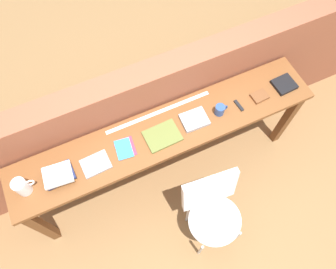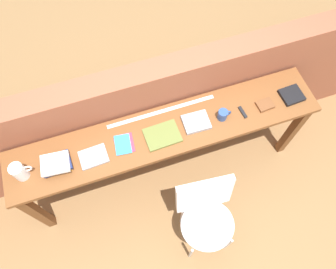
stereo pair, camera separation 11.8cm
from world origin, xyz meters
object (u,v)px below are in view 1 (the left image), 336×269
Objects in this scene: magazine_cycling at (96,164)px; chair_white_moulded at (213,210)px; pitcher_white at (22,187)px; book_open_centre at (162,136)px; mug at (220,110)px; pamphlet_pile_colourful at (125,148)px; book_stack_leftmost at (59,175)px; leather_journal_brown at (260,96)px; multitool_folded at (239,106)px; book_repair_rightmost at (284,84)px.

chair_white_moulded is at bearing -43.30° from magazine_cycling.
pitcher_white reaches higher than magazine_cycling.
book_open_centre is (1.06, -0.02, -0.07)m from pitcher_white.
pamphlet_pile_colourful is at bearing 178.41° from mug.
pamphlet_pile_colourful is (0.51, 0.01, -0.04)m from book_stack_leftmost.
mug is (0.80, -0.02, 0.04)m from pamphlet_pile_colourful.
book_stack_leftmost is 1.07× the size of magazine_cycling.
pamphlet_pile_colourful is 1.65× the size of mug.
leather_journal_brown reaches higher than pamphlet_pile_colourful.
leather_journal_brown is at bearing -2.19° from book_open_centre.
pitcher_white is 0.52m from magazine_cycling.
book_stack_leftmost is 0.82× the size of book_open_centre.
multitool_folded is (0.67, -0.01, -0.00)m from book_open_centre.
chair_white_moulded is at bearing -143.03° from leather_journal_brown.
pitcher_white is at bearing 178.36° from book_stack_leftmost.
magazine_cycling is at bearing -3.97° from book_stack_leftmost.
mug reaches higher than leather_journal_brown.
pitcher_white is (-1.22, 0.63, 0.43)m from chair_white_moulded.
mug reaches higher than book_open_centre.
book_repair_rightmost is at bearing 2.13° from multitool_folded.
magazine_cycling is 1.86× the size of mug.
multitool_folded is (1.73, -0.03, -0.07)m from pitcher_white.
mug reaches higher than pamphlet_pile_colourful.
book_repair_rightmost is at bearing -0.22° from book_stack_leftmost.
leather_journal_brown is (1.67, -0.02, -0.03)m from book_stack_leftmost.
magazine_cycling is at bearing 139.24° from chair_white_moulded.
pitcher_white is at bearing 179.31° from mug.
pitcher_white reaches higher than book_stack_leftmost.
mug is at bearing 175.93° from multitool_folded.
leather_journal_brown is at bearing -0.68° from book_stack_leftmost.
book_repair_rightmost is (1.65, 0.01, 0.01)m from magazine_cycling.
chair_white_moulded is 0.87m from multitool_folded.
pitcher_white is 0.90× the size of magazine_cycling.
chair_white_moulded is at bearing -130.32° from multitool_folded.
pitcher_white is 0.76m from pamphlet_pile_colourful.
book_open_centre is (0.54, 0.01, -0.00)m from magazine_cycling.
chair_white_moulded is 4.36× the size of magazine_cycling.
book_stack_leftmost is at bearing 179.50° from mug.
book_repair_rightmost is (0.25, 0.01, 0.00)m from leather_journal_brown.
multitool_folded reaches higher than chair_white_moulded.
mug is 0.85× the size of leather_journal_brown.
mug reaches higher than multitool_folded.
book_stack_leftmost reaches higher than book_open_centre.
magazine_cycling is 0.24m from pamphlet_pile_colourful.
book_open_centre is at bearing -1.99° from magazine_cycling.
magazine_cycling is at bearing 178.78° from book_open_centre.
pitcher_white is at bearing 177.13° from book_open_centre.
book_open_centre is at bearing 177.73° from book_repair_rightmost.
pitcher_white reaches higher than book_repair_rightmost.
pitcher_white is 1.41× the size of leather_journal_brown.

